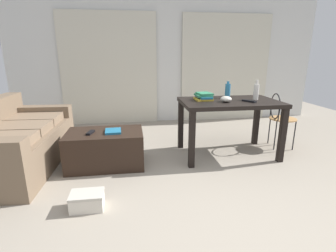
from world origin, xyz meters
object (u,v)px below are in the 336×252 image
Objects in this scene: couch at (13,143)px; magazine at (113,131)px; wire_chair at (279,114)px; book_stack at (204,96)px; tv_remote_on_table at (249,101)px; bottle_far at (256,91)px; bowl at (226,99)px; shoebox at (87,201)px; coffee_table at (106,149)px; tv_remote_primary at (90,132)px; bottle_near at (228,91)px; craft_table at (229,108)px.

couch is 7.95× the size of magazine.
book_stack is (-1.17, -0.08, 0.30)m from wire_chair.
magazine is at bearing 149.64° from tv_remote_on_table.
bottle_far is at bearing -160.79° from wire_chair.
bottle_far is 0.97× the size of book_stack.
bowl is 0.48× the size of shoebox.
tv_remote_on_table is (0.30, -0.03, -0.03)m from bowl.
coffee_table is (1.09, -0.10, -0.10)m from couch.
coffee_table is at bearing 29.66° from tv_remote_primary.
shoebox is (-1.93, -0.94, -0.69)m from tv_remote_on_table.
bowl is at bearing -1.35° from couch.
shoebox is at bearing -154.16° from wire_chair.
couch is 3.13m from bottle_far.
shoebox is at bearing -144.28° from bottle_near.
wire_chair is at bearing 19.21° from bottle_far.
wire_chair is 5.04× the size of tv_remote_primary.
tv_remote_primary reaches higher than coffee_table.
bottle_near reaches higher than coffee_table.
shoebox is (1.00, -1.03, -0.24)m from couch.
tv_remote_primary is at bearing -164.08° from coffee_table.
couch is at bearing 174.73° from coffee_table.
wire_chair is (3.56, 0.21, 0.18)m from couch.
bowl is at bearing -133.54° from craft_table.
bottle_far is 0.89× the size of shoebox.
bottle_far is at bearing 27.28° from shoebox.
tv_remote_on_table is at bearing -1.79° from magazine.
wire_chair is at bearing 5.17° from magazine.
book_stack is at bearing 3.21° from couch.
shoebox is (-1.72, -1.06, -0.57)m from craft_table.
coffee_table is 1.64m from bowl.
shoebox is (-0.09, -0.93, -0.14)m from coffee_table.
bottle_near is 0.33m from bowl.
couch is 6.57× the size of book_stack.
book_stack is 1.53m from tv_remote_primary.
tv_remote_on_table is (0.17, -0.33, -0.09)m from bottle_near.
wire_chair reaches higher than magazine.
tv_remote_primary is (-1.46, -0.28, -0.35)m from book_stack.
bottle_far is 0.23m from tv_remote_on_table.
bottle_near reaches higher than shoebox.
bottle_far is 0.47m from bowl.
book_stack is at bearing -164.73° from bottle_near.
bowl is 1.47m from magazine.
couch reaches higher than craft_table.
bottle_far is (3.09, 0.04, 0.55)m from couch.
bottle_near is 1.66m from magazine.
bowl reaches higher than coffee_table.
couch is at bearing 146.70° from tv_remote_on_table.
couch is 1.40× the size of craft_table.
bowl is (-0.94, -0.27, 0.29)m from wire_chair.
magazine is at bearing 77.70° from shoebox.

